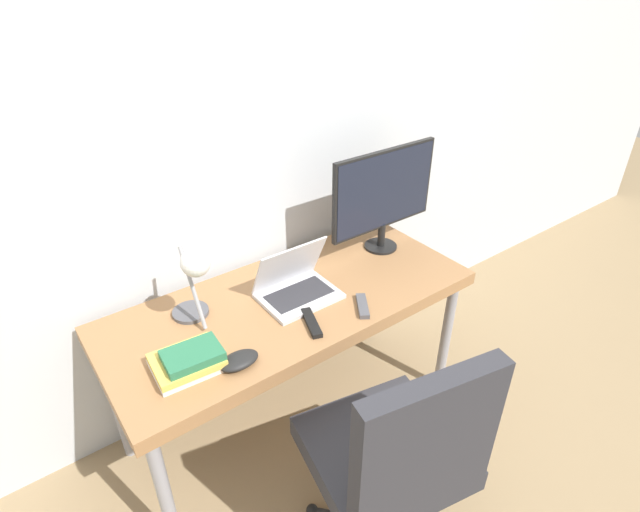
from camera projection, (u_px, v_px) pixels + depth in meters
name	position (u px, v px, depth m)	size (l,w,h in m)	color
ground_plane	(337.00, 464.00, 2.27)	(12.00, 12.00, 0.00)	#937A56
wall_back	(234.00, 144.00, 2.12)	(8.00, 0.05, 2.60)	silver
desk	(291.00, 310.00, 2.16)	(1.59, 0.68, 0.73)	#996B42
laptop	(296.00, 286.00, 2.12)	(0.32, 0.25, 0.24)	silver
monitor	(384.00, 193.00, 2.35)	(0.60, 0.16, 0.51)	black
desk_lamp	(194.00, 275.00, 1.83)	(0.15, 0.27, 0.37)	#4C4C51
office_chair	(398.00, 453.00, 1.67)	(0.60, 0.59, 1.01)	black
book_stack	(189.00, 360.00, 1.75)	(0.25, 0.21, 0.08)	silver
tv_remote	(311.00, 323.00, 1.97)	(0.10, 0.18, 0.02)	black
media_remote	(363.00, 306.00, 2.06)	(0.12, 0.15, 0.02)	#4C4C51
game_controller	(239.00, 360.00, 1.77)	(0.15, 0.09, 0.04)	black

